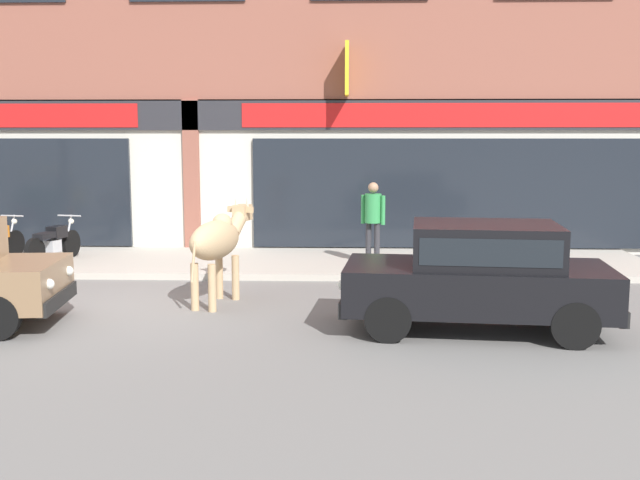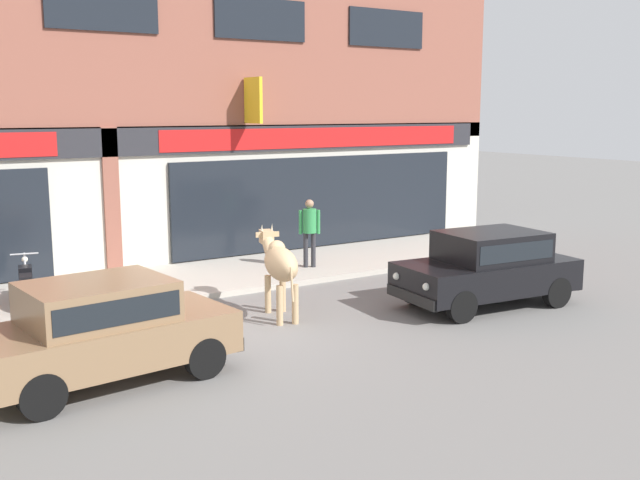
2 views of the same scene
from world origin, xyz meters
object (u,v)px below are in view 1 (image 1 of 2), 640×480
object	(u,v)px
motorcycle_2	(53,243)
pedestrian	(373,214)
car_1	(480,271)
cow	(218,240)

from	to	relation	value
motorcycle_2	pedestrian	distance (m)	6.35
car_1	pedestrian	bearing A→B (deg)	105.96
cow	car_1	distance (m)	4.09
car_1	motorcycle_2	distance (m)	8.87
cow	pedestrian	xyz separation A→B (m)	(2.51, 2.95, 0.10)
cow	car_1	xyz separation A→B (m)	(3.79, -1.52, -0.19)
pedestrian	motorcycle_2	bearing A→B (deg)	179.19
cow	pedestrian	distance (m)	3.88
cow	motorcycle_2	size ratio (longest dim) A/B	1.17
motorcycle_2	pedestrian	bearing A→B (deg)	-0.81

